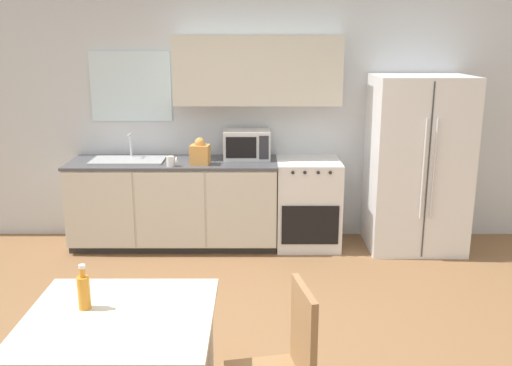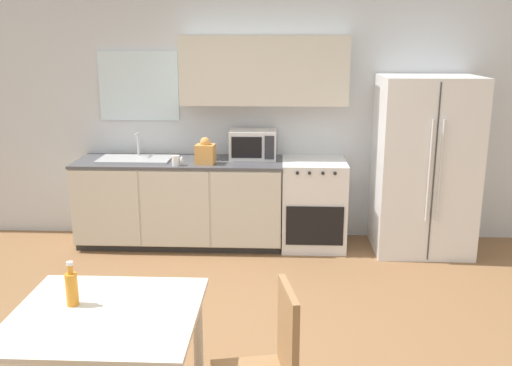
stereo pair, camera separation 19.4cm
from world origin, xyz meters
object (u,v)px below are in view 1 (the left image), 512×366
object	(u,v)px
microwave	(246,144)
drink_bottle	(83,291)
oven_range	(307,203)
refrigerator	(416,164)
coffee_mug	(170,161)
dining_chair_side	(286,360)
dining_table	(119,337)

from	to	relation	value
microwave	drink_bottle	world-z (taller)	microwave
oven_range	refrigerator	distance (m)	1.18
refrigerator	coffee_mug	xyz separation A→B (m)	(-2.47, -0.19, 0.07)
coffee_mug	dining_chair_side	size ratio (longest dim) A/B	0.11
coffee_mug	dining_chair_side	xyz separation A→B (m)	(0.99, -2.87, -0.42)
dining_chair_side	drink_bottle	bearing A→B (deg)	73.35
microwave	drink_bottle	distance (m)	3.24
dining_chair_side	dining_table	bearing A→B (deg)	77.28
coffee_mug	dining_table	distance (m)	2.87
microwave	drink_bottle	size ratio (longest dim) A/B	1.99
dining_chair_side	refrigerator	bearing A→B (deg)	-36.95
refrigerator	drink_bottle	size ratio (longest dim) A/B	7.35
oven_range	microwave	xyz separation A→B (m)	(-0.63, 0.12, 0.60)
oven_range	coffee_mug	xyz separation A→B (m)	(-1.37, -0.25, 0.50)
drink_bottle	oven_range	bearing A→B (deg)	64.78
coffee_mug	drink_bottle	size ratio (longest dim) A/B	0.44
microwave	dining_table	bearing A→B (deg)	-100.58
microwave	dining_table	world-z (taller)	microwave
refrigerator	dining_chair_side	size ratio (longest dim) A/B	1.91
microwave	coffee_mug	xyz separation A→B (m)	(-0.74, -0.37, -0.10)
refrigerator	microwave	size ratio (longest dim) A/B	3.70
coffee_mug	dining_table	xyz separation A→B (m)	(0.14, -2.85, -0.30)
oven_range	refrigerator	bearing A→B (deg)	-2.96
oven_range	drink_bottle	distance (m)	3.37
microwave	drink_bottle	bearing A→B (deg)	-104.14
refrigerator	dining_chair_side	distance (m)	3.42
microwave	coffee_mug	world-z (taller)	microwave
oven_range	refrigerator	xyz separation A→B (m)	(1.10, -0.06, 0.43)
microwave	coffee_mug	distance (m)	0.83
oven_range	coffee_mug	bearing A→B (deg)	-169.63
dining_table	oven_range	bearing A→B (deg)	68.30
oven_range	refrigerator	size ratio (longest dim) A/B	0.51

